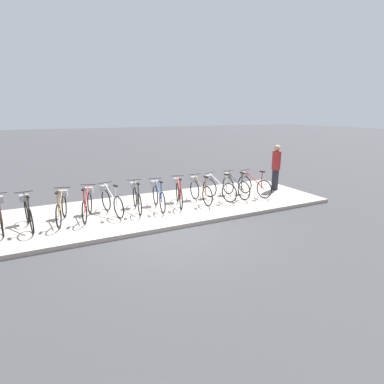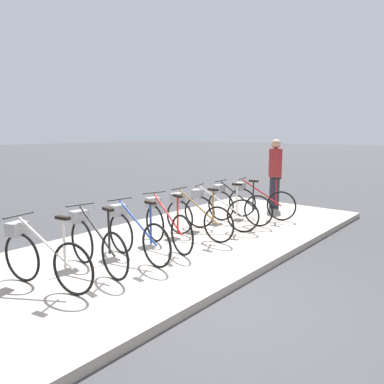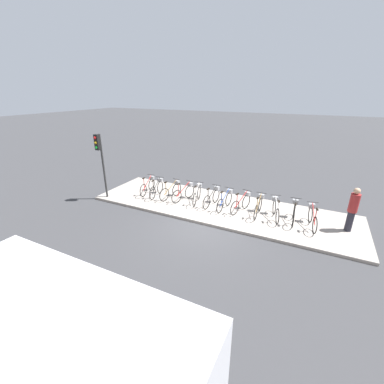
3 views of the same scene
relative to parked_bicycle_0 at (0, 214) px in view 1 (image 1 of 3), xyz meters
name	(u,v)px [view 1 (image 1 of 3)]	position (x,y,z in m)	size (l,w,h in m)	color
ground_plane	(168,231)	(4.07, -1.79, -0.56)	(120.00, 120.00, 0.00)	#38383A
sidewalk	(148,210)	(4.07, 0.05, -0.50)	(12.47, 3.68, 0.12)	#9E9389
parked_bicycle_0	(0,214)	(0.00, 0.00, 0.00)	(0.46, 1.60, 0.99)	black
parked_bicycle_1	(28,212)	(0.65, -0.13, 0.00)	(0.46, 1.60, 0.99)	black
parked_bicycle_2	(62,207)	(1.50, -0.04, 0.00)	(0.51, 1.58, 0.99)	black
parked_bicycle_3	(87,203)	(2.21, 0.01, 0.00)	(0.60, 1.56, 0.99)	black
parked_bicycle_4	(111,200)	(2.90, 0.06, 0.00)	(0.51, 1.58, 0.99)	black
parked_bicycle_5	(136,197)	(3.72, 0.06, 0.00)	(0.46, 1.61, 0.99)	black
parked_bicycle_6	(158,195)	(4.41, -0.04, 0.00)	(0.46, 1.61, 0.99)	black
parked_bicycle_7	(179,192)	(5.18, 0.03, 0.00)	(0.60, 1.56, 0.99)	black
parked_bicycle_8	(199,190)	(5.96, 0.00, 0.00)	(0.46, 1.61, 0.99)	black
parked_bicycle_9	(217,187)	(6.69, 0.02, 0.00)	(0.62, 1.55, 0.99)	black
parked_bicycle_10	(234,185)	(7.44, 0.05, 0.00)	(0.46, 1.61, 0.99)	black
parked_bicycle_11	(252,184)	(8.16, -0.09, 0.00)	(0.53, 1.58, 0.99)	black
pedestrian	(276,166)	(9.49, 0.16, 0.52)	(0.34, 0.34, 1.81)	#23232D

